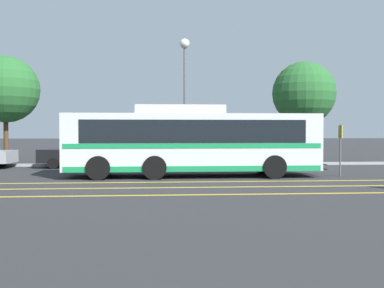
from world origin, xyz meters
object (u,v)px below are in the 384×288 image
at_px(bus_stop_sign, 340,143).
at_px(tree_1, 5,89).
at_px(parked_car_2, 209,153).
at_px(parked_car_1, 85,154).
at_px(street_lamp, 185,69).
at_px(transit_bus, 192,141).
at_px(tree_0, 304,93).

bearing_deg(bus_stop_sign, tree_1, -116.19).
height_order(parked_car_2, bus_stop_sign, bus_stop_sign).
relative_size(parked_car_1, street_lamp, 0.64).
relative_size(transit_bus, tree_1, 1.73).
height_order(transit_bus, parked_car_1, transit_bus).
bearing_deg(transit_bus, tree_1, -126.76).
distance_m(parked_car_1, parked_car_2, 6.97).
height_order(bus_stop_sign, street_lamp, street_lamp).
bearing_deg(bus_stop_sign, tree_0, 169.30).
relative_size(parked_car_2, street_lamp, 0.59).
distance_m(transit_bus, parked_car_2, 5.74).
height_order(tree_0, tree_1, tree_0).
distance_m(transit_bus, tree_1, 13.63).
bearing_deg(tree_1, transit_bus, -36.80).
height_order(bus_stop_sign, tree_0, tree_0).
distance_m(transit_bus, parked_car_1, 7.75).
bearing_deg(bus_stop_sign, parked_car_2, -139.23).
xyz_separation_m(bus_stop_sign, tree_0, (2.22, 11.71, 3.24)).
bearing_deg(parked_car_2, bus_stop_sign, -141.98).
distance_m(bus_stop_sign, tree_0, 12.35).
bearing_deg(parked_car_1, bus_stop_sign, -115.45).
distance_m(transit_bus, tree_0, 14.58).
bearing_deg(bus_stop_sign, transit_bus, -94.57).
xyz_separation_m(transit_bus, street_lamp, (0.12, 7.08, 4.15)).
relative_size(parked_car_2, tree_1, 0.68).
bearing_deg(tree_0, tree_1, -170.65).
relative_size(parked_car_1, bus_stop_sign, 2.07).
bearing_deg(street_lamp, tree_1, 175.27).
xyz_separation_m(parked_car_1, tree_0, (14.39, 5.85, 3.93)).
xyz_separation_m(transit_bus, bus_stop_sign, (6.60, -0.53, -0.12)).
bearing_deg(tree_0, parked_car_1, -157.88).
bearing_deg(transit_bus, parked_car_1, -133.76).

